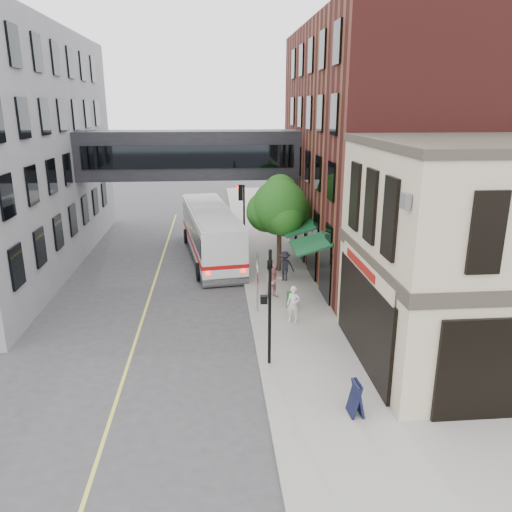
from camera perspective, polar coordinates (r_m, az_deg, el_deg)
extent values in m
plane|color=#38383A|center=(17.75, 0.93, -15.70)|extent=(120.00, 120.00, 0.00)
cube|color=gray|center=(30.60, 2.00, -1.19)|extent=(4.00, 60.00, 0.15)
cube|color=#C4B695|center=(20.65, 26.06, -0.29)|extent=(10.00, 8.00, 8.15)
cube|color=#38332B|center=(20.63, 26.09, -0.09)|extent=(10.12, 8.12, 0.50)
cube|color=black|center=(19.35, 12.11, -7.00)|extent=(0.14, 6.40, 3.40)
cube|color=black|center=(19.34, 12.00, -7.01)|extent=(0.04, 5.90, 3.00)
cube|color=maroon|center=(19.19, 11.79, -0.96)|extent=(0.03, 3.60, 0.32)
cube|color=#541D1A|center=(32.14, 16.53, 11.63)|extent=(12.00, 18.00, 14.00)
cube|color=#0D3C1B|center=(29.74, 4.31, 4.09)|extent=(1.80, 13.00, 0.40)
cube|color=black|center=(33.05, -7.55, 11.42)|extent=(14.00, 3.00, 3.00)
cube|color=black|center=(31.51, -7.66, 11.16)|extent=(13.00, 0.08, 1.40)
cube|color=black|center=(34.59, -7.44, 11.66)|extent=(13.00, 0.08, 1.40)
cylinder|color=black|center=(18.44, 1.57, -5.98)|extent=(0.12, 0.12, 4.50)
cube|color=black|center=(18.28, 0.90, -4.99)|extent=(0.25, 0.22, 0.30)
imported|color=black|center=(17.80, 1.62, -0.48)|extent=(0.20, 0.16, 1.00)
cylinder|color=black|center=(32.73, -1.37, 4.24)|extent=(0.12, 0.12, 4.50)
cube|color=black|center=(32.64, -1.76, 4.83)|extent=(0.25, 0.22, 0.30)
cube|color=black|center=(32.38, -1.78, 7.25)|extent=(0.28, 0.28, 1.00)
sphere|color=#FF0C05|center=(32.32, -2.08, 7.86)|extent=(0.18, 0.18, 0.18)
cylinder|color=gray|center=(23.35, 0.19, -2.93)|extent=(0.08, 0.08, 3.00)
cube|color=white|center=(23.12, 0.14, -1.30)|extent=(0.03, 0.75, 0.22)
cube|color=#0C591E|center=(22.95, 0.14, 0.01)|extent=(0.03, 0.70, 0.18)
cube|color=#B20C0C|center=(23.28, 0.14, -2.46)|extent=(0.03, 0.30, 0.40)
cylinder|color=#382619|center=(29.25, 2.66, 0.96)|extent=(0.28, 0.28, 2.80)
sphere|color=#164713|center=(28.68, 2.72, 5.58)|extent=(3.20, 3.20, 3.20)
sphere|color=#164713|center=(29.36, 4.14, 5.02)|extent=(2.20, 2.20, 2.20)
sphere|color=#164713|center=(28.95, 1.26, 5.10)|extent=(2.40, 2.40, 2.40)
sphere|color=#164713|center=(29.14, 2.78, 7.36)|extent=(2.00, 2.00, 2.00)
cube|color=#D8CC4C|center=(26.87, -11.98, -4.34)|extent=(0.12, 40.00, 0.01)
cube|color=silver|center=(32.35, -5.19, 2.72)|extent=(4.12, 11.98, 2.96)
cube|color=black|center=(32.23, -5.21, 3.60)|extent=(4.15, 11.79, 1.07)
cube|color=#B20C0C|center=(32.47, -5.17, 1.84)|extent=(4.18, 12.01, 0.22)
cylinder|color=black|center=(28.44, -6.52, -1.79)|extent=(0.44, 1.05, 1.02)
cylinder|color=black|center=(28.80, -1.47, -1.44)|extent=(0.44, 1.05, 1.02)
cylinder|color=black|center=(36.25, -7.97, 2.26)|extent=(0.44, 1.05, 1.02)
cylinder|color=black|center=(36.53, -3.97, 2.49)|extent=(0.44, 1.05, 1.02)
imported|color=silver|center=(22.54, 4.29, -5.53)|extent=(0.71, 0.59, 1.67)
imported|color=#D38889|center=(25.26, 2.05, -2.83)|extent=(0.98, 0.83, 1.79)
imported|color=black|center=(27.73, 3.30, -1.15)|extent=(1.23, 0.95, 1.68)
cube|color=#155F18|center=(24.11, 4.06, -5.09)|extent=(0.41, 0.37, 0.82)
cube|color=black|center=(16.60, 11.37, -15.66)|extent=(0.45, 0.66, 1.14)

